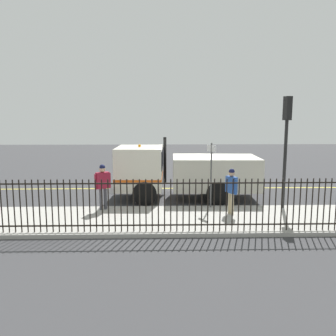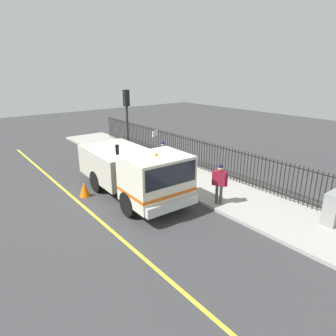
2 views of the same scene
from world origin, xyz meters
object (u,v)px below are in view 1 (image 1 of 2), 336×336
Objects in this scene: work_truck at (177,170)px; street_sign at (211,168)px; worker_standing at (103,182)px; pedestrian_distant at (231,186)px; traffic_cone at (206,183)px; traffic_light_near at (286,130)px.

work_truck reaches higher than street_sign.
pedestrian_distant is at bearing -39.32° from worker_standing.
work_truck reaches higher than worker_standing.
traffic_cone is 3.80m from street_sign.
work_truck is 9.48× the size of traffic_cone.
worker_standing is (2.10, -2.79, -0.11)m from work_truck.
street_sign reaches higher than traffic_cone.
traffic_cone is at bearing -39.55° from work_truck.
traffic_light_near reaches higher than worker_standing.
work_truck is at bearing -41.52° from traffic_cone.
traffic_light_near is 5.15m from traffic_cone.
traffic_light_near is at bearing 33.11° from traffic_cone.
traffic_cone is (-4.48, -0.28, -0.79)m from pedestrian_distant.
pedestrian_distant is 2.97m from traffic_light_near.
worker_standing is at bearing 128.98° from work_truck.
traffic_cone is at bearing 23.74° from traffic_light_near.
pedestrian_distant is at bearing 101.39° from traffic_light_near.
pedestrian_distant is 4.55m from traffic_cone.
work_truck is 3.31m from pedestrian_distant.
work_truck is 3.70× the size of worker_standing.
traffic_light_near is 6.29× the size of traffic_cone.
worker_standing is at bearing -120.98° from pedestrian_distant.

